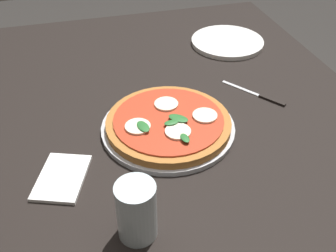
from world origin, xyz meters
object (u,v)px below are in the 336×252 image
(serving_tray, at_px, (168,127))
(pizza, at_px, (169,122))
(dining_table, at_px, (180,152))
(plate_white, at_px, (227,42))
(napkin, at_px, (62,177))
(glass_cup, at_px, (137,211))
(knife, at_px, (261,96))

(serving_tray, bearing_deg, pizza, -176.67)
(dining_table, distance_m, plate_white, 0.45)
(napkin, bearing_deg, glass_cup, -144.10)
(plate_white, relative_size, glass_cup, 2.02)
(serving_tray, bearing_deg, napkin, 111.51)
(serving_tray, xyz_separation_m, knife, (0.07, -0.27, -0.00))
(pizza, relative_size, plate_white, 1.25)
(pizza, distance_m, napkin, 0.26)
(pizza, bearing_deg, knife, -75.04)
(dining_table, distance_m, glass_cup, 0.35)
(serving_tray, relative_size, glass_cup, 2.72)
(dining_table, relative_size, serving_tray, 4.39)
(plate_white, xyz_separation_m, glass_cup, (-0.63, 0.42, 0.05))
(serving_tray, xyz_separation_m, plate_white, (0.37, -0.30, 0.00))
(pizza, bearing_deg, dining_table, -60.85)
(dining_table, height_order, knife, knife)
(pizza, relative_size, napkin, 2.19)
(pizza, relative_size, knife, 1.83)
(serving_tray, xyz_separation_m, pizza, (-0.00, -0.00, 0.02))
(serving_tray, height_order, napkin, serving_tray)
(serving_tray, height_order, plate_white, plate_white)
(dining_table, xyz_separation_m, knife, (0.05, -0.23, 0.09))
(knife, relative_size, glass_cup, 1.38)
(plate_white, bearing_deg, glass_cup, 146.28)
(knife, bearing_deg, serving_tray, 104.12)
(dining_table, distance_m, napkin, 0.32)
(dining_table, bearing_deg, knife, -77.41)
(glass_cup, bearing_deg, serving_tray, -25.60)
(napkin, bearing_deg, knife, -72.26)
(plate_white, bearing_deg, napkin, 130.78)
(plate_white, bearing_deg, knife, 174.35)
(pizza, xyz_separation_m, knife, (0.07, -0.27, -0.02))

